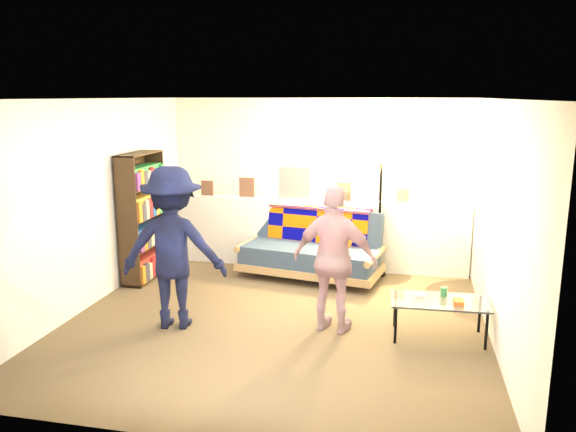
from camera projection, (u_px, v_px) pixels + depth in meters
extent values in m
plane|color=brown|center=(281.00, 313.00, 6.41)|extent=(5.00, 5.00, 0.00)
cube|color=silver|center=(317.00, 178.00, 8.55)|extent=(4.50, 0.10, 2.40)
cube|color=silver|center=(95.00, 202.00, 6.62)|extent=(0.10, 5.00, 2.40)
cube|color=silver|center=(496.00, 219.00, 5.70)|extent=(0.10, 5.00, 2.40)
cube|color=white|center=(280.00, 99.00, 5.91)|extent=(4.50, 5.00, 0.10)
cube|color=silver|center=(308.00, 233.00, 8.03)|extent=(4.45, 0.15, 1.00)
cube|color=brown|center=(207.00, 188.00, 8.19)|extent=(0.18, 0.02, 0.22)
cube|color=brown|center=(247.00, 187.00, 8.06)|extent=(0.22, 0.02, 0.28)
cube|color=silver|center=(295.00, 183.00, 7.90)|extent=(0.45, 0.02, 0.45)
cube|color=brown|center=(344.00, 191.00, 7.77)|extent=(0.20, 0.02, 0.26)
cube|color=brown|center=(403.00, 196.00, 7.62)|extent=(0.16, 0.02, 0.20)
cube|color=#A37F4F|center=(310.00, 267.00, 7.64)|extent=(2.03, 1.19, 0.10)
cube|color=#304156|center=(309.00, 256.00, 7.55)|extent=(1.90, 1.02, 0.24)
cube|color=#304156|center=(318.00, 228.00, 7.83)|extent=(1.81, 0.57, 0.57)
cylinder|color=#A37F4F|center=(250.00, 242.00, 7.92)|extent=(0.25, 0.85, 0.09)
cylinder|color=#A37F4F|center=(375.00, 256.00, 7.24)|extent=(0.25, 0.85, 0.09)
cube|color=#05067E|center=(316.00, 229.00, 7.76)|extent=(1.45, 0.37, 0.52)
cube|color=#05067E|center=(320.00, 208.00, 7.82)|extent=(1.47, 0.52, 0.03)
sphere|color=#EB5B14|center=(341.00, 240.00, 7.33)|extent=(0.30, 0.30, 0.30)
cube|color=black|center=(133.00, 216.00, 7.49)|extent=(0.02, 0.85, 1.70)
cube|color=black|center=(127.00, 224.00, 7.06)|extent=(0.28, 0.02, 1.70)
cube|color=black|center=(156.00, 211.00, 7.86)|extent=(0.28, 0.02, 1.70)
cube|color=black|center=(139.00, 154.00, 7.29)|extent=(0.28, 0.85, 0.02)
cube|color=black|center=(146.00, 277.00, 7.64)|extent=(0.28, 0.85, 0.04)
cube|color=black|center=(144.00, 246.00, 7.55)|extent=(0.28, 0.81, 0.02)
cube|color=black|center=(142.00, 217.00, 7.46)|extent=(0.28, 0.81, 0.02)
cube|color=black|center=(141.00, 187.00, 7.38)|extent=(0.28, 0.81, 0.02)
cube|color=red|center=(146.00, 265.00, 7.60)|extent=(0.21, 0.80, 0.28)
cube|color=#23529B|center=(145.00, 235.00, 7.51)|extent=(0.21, 0.80, 0.27)
cube|color=gold|center=(143.00, 206.00, 7.43)|extent=(0.21, 0.80, 0.28)
cube|color=green|center=(141.00, 176.00, 7.34)|extent=(0.21, 0.80, 0.27)
cylinder|color=black|center=(396.00, 325.00, 5.59)|extent=(0.03, 0.03, 0.39)
cylinder|color=black|center=(486.00, 331.00, 5.45)|extent=(0.03, 0.03, 0.39)
cylinder|color=black|center=(395.00, 309.00, 6.00)|extent=(0.03, 0.03, 0.39)
cylinder|color=black|center=(480.00, 315.00, 5.86)|extent=(0.03, 0.03, 0.39)
cube|color=silver|center=(440.00, 301.00, 5.68)|extent=(0.99, 0.57, 0.02)
cube|color=white|center=(420.00, 296.00, 5.75)|extent=(0.12, 0.05, 0.03)
cube|color=orange|center=(459.00, 302.00, 5.57)|extent=(0.10, 0.14, 0.04)
cylinder|color=#3A8C4C|center=(444.00, 292.00, 5.77)|extent=(0.07, 0.07, 0.10)
cylinder|color=black|center=(378.00, 274.00, 7.77)|extent=(0.27, 0.27, 0.03)
cylinder|color=black|center=(380.00, 220.00, 7.61)|extent=(0.04, 0.04, 1.56)
sphere|color=#FFC672|center=(374.00, 172.00, 7.56)|extent=(0.13, 0.13, 0.13)
sphere|color=#FFC672|center=(390.00, 169.00, 7.38)|extent=(0.13, 0.13, 0.13)
sphere|color=#FFC672|center=(385.00, 162.00, 7.54)|extent=(0.13, 0.13, 0.13)
imported|color=black|center=(173.00, 248.00, 5.90)|extent=(1.20, 0.81, 1.72)
imported|color=pink|center=(335.00, 260.00, 5.78)|extent=(0.97, 0.57, 1.55)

